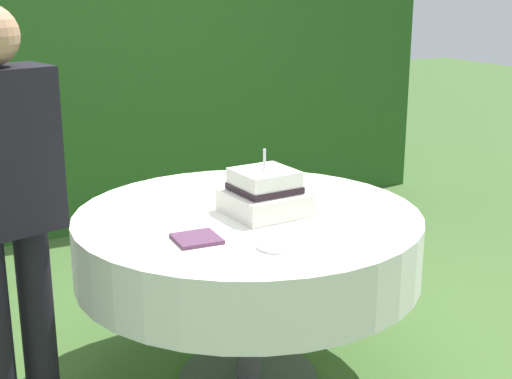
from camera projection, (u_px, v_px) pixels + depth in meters
ground_plane at (248, 378)px, 3.18m from camera, size 20.00×20.00×0.00m
foliage_hedge at (84, 64)px, 4.94m from camera, size 5.18×0.48×2.24m
cake_table at (248, 243)px, 3.01m from camera, size 1.41×1.41×0.76m
wedding_cake at (265, 193)px, 2.95m from camera, size 0.31×0.32×0.27m
serving_plate_near at (256, 190)px, 3.28m from camera, size 0.14×0.14×0.01m
serving_plate_far at (276, 246)px, 2.59m from camera, size 0.13×0.13×0.01m
napkin_stack at (197, 239)px, 2.66m from camera, size 0.17×0.17×0.01m
standing_person at (5, 209)px, 2.45m from camera, size 0.40×0.28×1.60m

